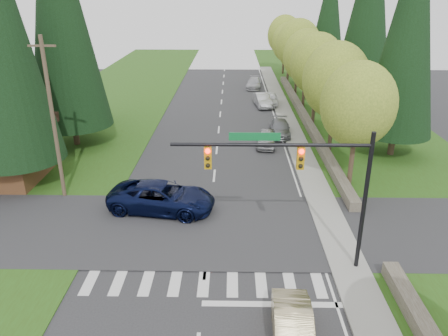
{
  "coord_description": "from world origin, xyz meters",
  "views": [
    {
      "loc": [
        1.21,
        -13.1,
        12.36
      ],
      "look_at": [
        0.79,
        10.14,
        2.8
      ],
      "focal_mm": 35.0,
      "sensor_mm": 36.0,
      "label": 1
    }
  ],
  "objects_px": {
    "parked_car_a": "(267,138)",
    "parked_car_d": "(270,99)",
    "sedan_champagne": "(293,330)",
    "suv_navy": "(162,197)",
    "parked_car_e": "(254,83)",
    "parked_car_c": "(263,100)",
    "parked_car_b": "(280,128)"
  },
  "relations": [
    {
      "from": "parked_car_a",
      "to": "parked_car_d",
      "type": "distance_m",
      "value": 14.11
    },
    {
      "from": "parked_car_c",
      "to": "parked_car_e",
      "type": "xyz_separation_m",
      "value": [
        -0.53,
        9.93,
        -0.04
      ]
    },
    {
      "from": "sedan_champagne",
      "to": "suv_navy",
      "type": "bearing_deg",
      "value": 123.64
    },
    {
      "from": "parked_car_a",
      "to": "parked_car_c",
      "type": "distance_m",
      "value": 13.45
    },
    {
      "from": "suv_navy",
      "to": "parked_car_d",
      "type": "distance_m",
      "value": 27.18
    },
    {
      "from": "sedan_champagne",
      "to": "parked_car_e",
      "type": "bearing_deg",
      "value": 91.51
    },
    {
      "from": "sedan_champagne",
      "to": "parked_car_e",
      "type": "relative_size",
      "value": 0.88
    },
    {
      "from": "suv_navy",
      "to": "parked_car_e",
      "type": "bearing_deg",
      "value": -2.11
    },
    {
      "from": "sedan_champagne",
      "to": "suv_navy",
      "type": "distance_m",
      "value": 12.4
    },
    {
      "from": "suv_navy",
      "to": "parked_car_d",
      "type": "relative_size",
      "value": 1.48
    },
    {
      "from": "parked_car_a",
      "to": "parked_car_c",
      "type": "height_order",
      "value": "parked_car_c"
    },
    {
      "from": "parked_car_b",
      "to": "parked_car_c",
      "type": "relative_size",
      "value": 1.01
    },
    {
      "from": "parked_car_d",
      "to": "sedan_champagne",
      "type": "bearing_deg",
      "value": -89.37
    },
    {
      "from": "sedan_champagne",
      "to": "parked_car_b",
      "type": "xyz_separation_m",
      "value": [
        2.06,
        25.35,
        -0.04
      ]
    },
    {
      "from": "parked_car_e",
      "to": "sedan_champagne",
      "type": "bearing_deg",
      "value": -84.19
    },
    {
      "from": "parked_car_d",
      "to": "parked_car_e",
      "type": "height_order",
      "value": "parked_car_d"
    },
    {
      "from": "parked_car_b",
      "to": "parked_car_c",
      "type": "bearing_deg",
      "value": 97.83
    },
    {
      "from": "parked_car_c",
      "to": "sedan_champagne",
      "type": "bearing_deg",
      "value": -99.12
    },
    {
      "from": "parked_car_a",
      "to": "parked_car_e",
      "type": "distance_m",
      "value": 23.37
    },
    {
      "from": "parked_car_b",
      "to": "parked_car_e",
      "type": "bearing_deg",
      "value": 96.99
    },
    {
      "from": "parked_car_a",
      "to": "parked_car_d",
      "type": "bearing_deg",
      "value": 91.23
    },
    {
      "from": "parked_car_b",
      "to": "parked_car_d",
      "type": "relative_size",
      "value": 1.04
    },
    {
      "from": "sedan_champagne",
      "to": "parked_car_d",
      "type": "distance_m",
      "value": 36.47
    },
    {
      "from": "parked_car_c",
      "to": "parked_car_d",
      "type": "xyz_separation_m",
      "value": [
        0.87,
        0.61,
        0.0
      ]
    },
    {
      "from": "sedan_champagne",
      "to": "parked_car_c",
      "type": "distance_m",
      "value": 35.83
    },
    {
      "from": "sedan_champagne",
      "to": "suv_navy",
      "type": "height_order",
      "value": "suv_navy"
    },
    {
      "from": "parked_car_d",
      "to": "parked_car_c",
      "type": "bearing_deg",
      "value": -141.31
    },
    {
      "from": "parked_car_a",
      "to": "parked_car_e",
      "type": "xyz_separation_m",
      "value": [
        0.0,
        23.37,
        0.02
      ]
    },
    {
      "from": "suv_navy",
      "to": "parked_car_c",
      "type": "bearing_deg",
      "value": -7.52
    },
    {
      "from": "parked_car_e",
      "to": "parked_car_b",
      "type": "bearing_deg",
      "value": -79.43
    },
    {
      "from": "parked_car_a",
      "to": "parked_car_d",
      "type": "relative_size",
      "value": 0.92
    },
    {
      "from": "sedan_champagne",
      "to": "parked_car_d",
      "type": "bearing_deg",
      "value": 89.1
    }
  ]
}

